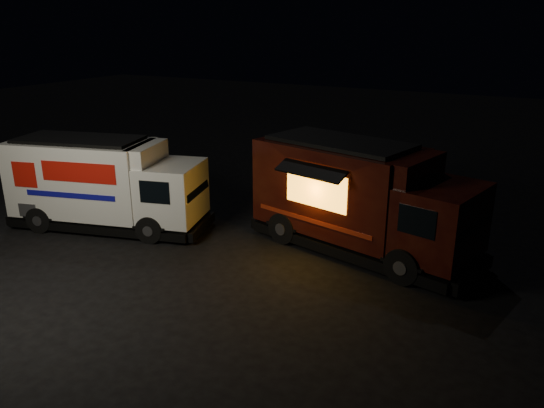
{
  "coord_description": "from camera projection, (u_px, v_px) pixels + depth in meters",
  "views": [
    {
      "loc": [
        7.19,
        -9.84,
        6.14
      ],
      "look_at": [
        0.87,
        2.0,
        1.5
      ],
      "focal_mm": 35.0,
      "sensor_mm": 36.0,
      "label": 1
    }
  ],
  "objects": [
    {
      "name": "ground",
      "position": [
        205.0,
        277.0,
        13.41
      ],
      "size": [
        80.0,
        80.0,
        0.0
      ],
      "primitive_type": "plane",
      "color": "black",
      "rests_on": "ground"
    },
    {
      "name": "white_truck",
      "position": [
        108.0,
        184.0,
        16.3
      ],
      "size": [
        6.51,
        3.63,
        2.8
      ],
      "primitive_type": null,
      "rotation": [
        0.0,
        0.0,
        0.26
      ],
      "color": "white",
      "rests_on": "ground"
    },
    {
      "name": "red_truck",
      "position": [
        364.0,
        199.0,
        14.53
      ],
      "size": [
        6.93,
        3.86,
        3.05
      ],
      "primitive_type": null,
      "rotation": [
        0.0,
        0.0,
        -0.23
      ],
      "color": "#3C130B",
      "rests_on": "ground"
    }
  ]
}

